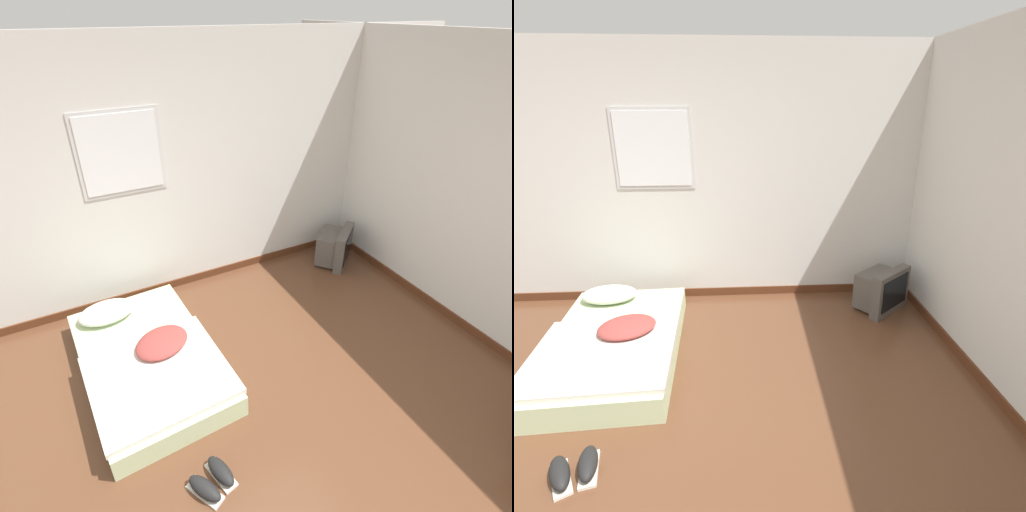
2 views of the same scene
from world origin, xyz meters
The scene contains 4 objects.
wall_back centered at (0.00, 2.64, 1.29)m, with size 7.49×0.08×2.60m.
mattress_bed centered at (-0.39, 1.51, 0.13)m, with size 1.13×1.75×0.35m.
crt_tv centered at (2.14, 2.18, 0.22)m, with size 0.61×0.59×0.46m.
sneaker_pair centered at (-0.28, 0.31, 0.05)m, with size 0.33×0.34×0.10m.
Camera 2 is at (0.74, -1.47, 2.04)m, focal length 28.00 mm.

